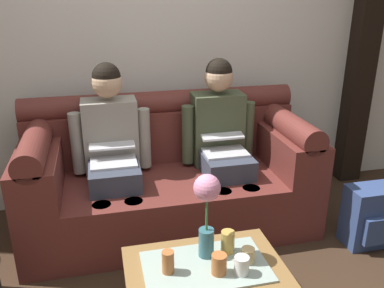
# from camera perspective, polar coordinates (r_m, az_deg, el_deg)

# --- Properties ---
(back_wall_patterned) EXTENTS (6.00, 0.12, 2.90)m
(back_wall_patterned) POSITION_cam_1_polar(r_m,az_deg,el_deg) (3.26, -5.40, 16.82)
(back_wall_patterned) COLOR silver
(back_wall_patterned) RESTS_ON ground_plane
(timber_pillar) EXTENTS (0.20, 0.20, 2.90)m
(timber_pillar) POSITION_cam_1_polar(r_m,az_deg,el_deg) (3.83, 23.34, 15.89)
(timber_pillar) COLOR black
(timber_pillar) RESTS_ON ground_plane
(couch) EXTENTS (2.04, 0.88, 0.96)m
(couch) POSITION_cam_1_polar(r_m,az_deg,el_deg) (3.02, -3.26, -4.67)
(couch) COLOR maroon
(couch) RESTS_ON ground_plane
(person_left) EXTENTS (0.56, 0.67, 1.22)m
(person_left) POSITION_cam_1_polar(r_m,az_deg,el_deg) (2.87, -11.19, -0.27)
(person_left) COLOR #383D4C
(person_left) RESTS_ON ground_plane
(person_right) EXTENTS (0.56, 0.67, 1.22)m
(person_right) POSITION_cam_1_polar(r_m,az_deg,el_deg) (3.00, 4.13, 0.98)
(person_right) COLOR #383D4C
(person_right) RESTS_ON ground_plane
(coffee_table) EXTENTS (0.81, 0.55, 0.36)m
(coffee_table) POSITION_cam_1_polar(r_m,az_deg,el_deg) (2.19, 1.88, -17.88)
(coffee_table) COLOR olive
(coffee_table) RESTS_ON ground_plane
(flower_vase) EXTENTS (0.14, 0.14, 0.47)m
(flower_vase) POSITION_cam_1_polar(r_m,az_deg,el_deg) (2.06, 2.10, -8.43)
(flower_vase) COLOR #336672
(flower_vase) RESTS_ON coffee_table
(cup_near_left) EXTENTS (0.06, 0.06, 0.12)m
(cup_near_left) POSITION_cam_1_polar(r_m,az_deg,el_deg) (2.08, -3.38, -16.21)
(cup_near_left) COLOR #B26633
(cup_near_left) RESTS_ON coffee_table
(cup_near_right) EXTENTS (0.08, 0.08, 0.11)m
(cup_near_right) POSITION_cam_1_polar(r_m,az_deg,el_deg) (2.08, 3.82, -16.48)
(cup_near_right) COLOR #B26633
(cup_near_right) RESTS_ON coffee_table
(cup_far_center) EXTENTS (0.07, 0.07, 0.10)m
(cup_far_center) POSITION_cam_1_polar(r_m,az_deg,el_deg) (2.09, 6.98, -16.56)
(cup_far_center) COLOR white
(cup_far_center) RESTS_ON coffee_table
(cup_far_left) EXTENTS (0.07, 0.07, 0.08)m
(cup_far_left) POSITION_cam_1_polar(r_m,az_deg,el_deg) (2.17, 7.84, -15.23)
(cup_far_left) COLOR #DBB77A
(cup_far_left) RESTS_ON coffee_table
(cup_far_right) EXTENTS (0.07, 0.07, 0.12)m
(cup_far_right) POSITION_cam_1_polar(r_m,az_deg,el_deg) (2.22, 5.04, -13.51)
(cup_far_right) COLOR gold
(cup_far_right) RESTS_ON coffee_table
(backpack_right) EXTENTS (0.32, 0.25, 0.43)m
(backpack_right) POSITION_cam_1_polar(r_m,az_deg,el_deg) (3.09, 23.66, -9.34)
(backpack_right) COLOR #33477A
(backpack_right) RESTS_ON ground_plane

